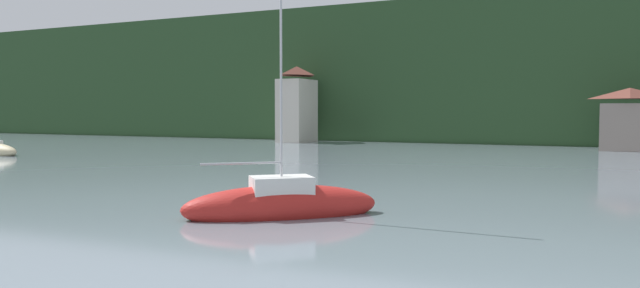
# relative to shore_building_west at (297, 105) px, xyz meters

# --- Properties ---
(shore_building_west) EXTENTS (3.94, 6.22, 10.73)m
(shore_building_west) POSITION_rel_shore_building_west_xyz_m (0.00, 0.00, 0.00)
(shore_building_west) COLOR beige
(shore_building_west) RESTS_ON ground_plane
(shore_building_westcentral) EXTENTS (6.21, 3.62, 6.97)m
(shore_building_westcentral) POSITION_rel_shore_building_west_xyz_m (42.13, -1.24, -1.84)
(shore_building_westcentral) COLOR gray
(shore_building_westcentral) RESTS_ON ground_plane
(sailboat_mid_2) EXTENTS (7.71, 7.21, 12.79)m
(sailboat_mid_2) POSITION_rel_shore_building_west_xyz_m (28.14, -54.54, -4.71)
(sailboat_mid_2) COLOR red
(sailboat_mid_2) RESTS_ON ground_plane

